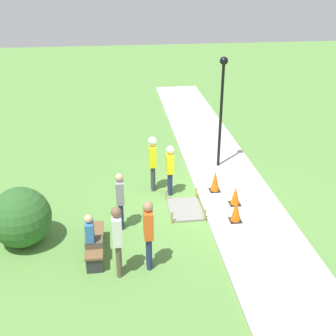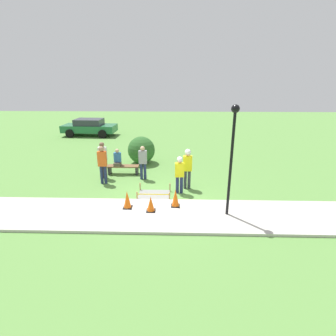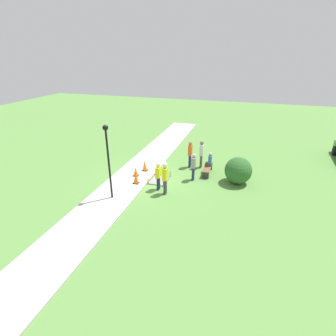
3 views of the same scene
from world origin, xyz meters
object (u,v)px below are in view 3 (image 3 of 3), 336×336
Objects in this scene: traffic_cone_sidewalk_edge at (136,178)px; park_bench at (208,169)px; person_seated_on_bench at (210,160)px; bystander_in_gray_shirt at (201,153)px; worker_supervisor at (165,175)px; bystander_in_white_shirt at (193,165)px; bystander_in_orange_shirt at (190,153)px; traffic_cone_near_patch at (145,166)px; traffic_cone_far_patch at (136,172)px; worker_assistant at (158,174)px; lamppost_near at (108,152)px.

park_bench is at bearing 126.22° from traffic_cone_sidewalk_edge.
bystander_in_gray_shirt is (-0.58, -0.65, 0.25)m from person_seated_on_bench.
park_bench is (-2.78, 3.79, -0.12)m from traffic_cone_sidewalk_edge.
bystander_in_white_shirt is at bearing 152.83° from worker_supervisor.
bystander_in_orange_shirt is at bearing 144.67° from traffic_cone_sidewalk_edge.
traffic_cone_near_patch is 0.40× the size of bystander_in_white_shirt.
traffic_cone_far_patch is at bearing -14.47° from traffic_cone_near_patch.
traffic_cone_sidewalk_edge is 0.42× the size of worker_assistant.
bystander_in_white_shirt reaches higher than traffic_cone_far_patch.
bystander_in_gray_shirt is 2.03m from bystander_in_white_shirt.
traffic_cone_far_patch is 3.63m from bystander_in_white_shirt.
traffic_cone_sidewalk_edge is 4.70m from park_bench.
bystander_in_white_shirt is at bearing 101.31° from traffic_cone_far_patch.
lamppost_near reaches higher than park_bench.
bystander_in_orange_shirt reaches higher than traffic_cone_far_patch.
worker_supervisor is at bearing -28.70° from park_bench.
person_seated_on_bench is 0.48× the size of bystander_in_gray_shirt.
worker_supervisor reaches higher than park_bench.
bystander_in_orange_shirt is (-4.00, 0.48, -0.08)m from worker_supervisor.
bystander_in_white_shirt is (2.02, -0.10, -0.10)m from bystander_in_gray_shirt.
worker_supervisor is 0.48× the size of lamppost_near.
worker_assistant is at bearing -124.87° from worker_supervisor.
bystander_in_white_shirt is 5.36m from lamppost_near.
traffic_cone_sidewalk_edge is (0.92, 0.42, 0.06)m from traffic_cone_far_patch.
lamppost_near is at bearing -42.95° from park_bench.
worker_supervisor is (3.60, -1.86, 0.32)m from person_seated_on_bench.
bystander_in_white_shirt is (1.44, -0.75, 0.15)m from person_seated_on_bench.
park_bench is 3.86m from worker_supervisor.
lamppost_near reaches higher than bystander_in_orange_shirt.
bystander_in_white_shirt is (0.22, 3.27, 0.53)m from traffic_cone_near_patch.
park_bench is at bearing 34.57° from bystander_in_gray_shirt.
traffic_cone_near_patch is 0.41× the size of worker_assistant.
park_bench is at bearing 113.73° from traffic_cone_far_patch.
lamppost_near is (3.53, -3.65, 1.72)m from bystander_in_white_shirt.
person_seated_on_bench is at bearing 152.32° from bystander_in_white_shirt.
traffic_cone_far_patch is (0.92, -0.24, -0.05)m from traffic_cone_near_patch.
lamppost_near is at bearing -41.58° from person_seated_on_bench.
traffic_cone_sidewalk_edge is 0.41× the size of bystander_in_white_shirt.
person_seated_on_bench is 4.06m from worker_supervisor.
traffic_cone_far_patch is at bearing 177.09° from lamppost_near.
traffic_cone_far_patch is at bearing -121.24° from worker_supervisor.
worker_assistant reaches higher than person_seated_on_bench.
traffic_cone_far_patch is 4.58m from bystander_in_gray_shirt.
person_seated_on_bench is (-2.14, 4.26, 0.43)m from traffic_cone_far_patch.
person_seated_on_bench is 6.90m from lamppost_near.
worker_supervisor is 1.01× the size of bystander_in_gray_shirt.
lamppost_near is at bearing -29.37° from bystander_in_orange_shirt.
bystander_in_white_shirt is (-2.16, 1.11, -0.17)m from worker_supervisor.
person_seated_on_bench is (-0.29, 0.05, 0.49)m from park_bench.
bystander_in_gray_shirt reaches higher than bystander_in_orange_shirt.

